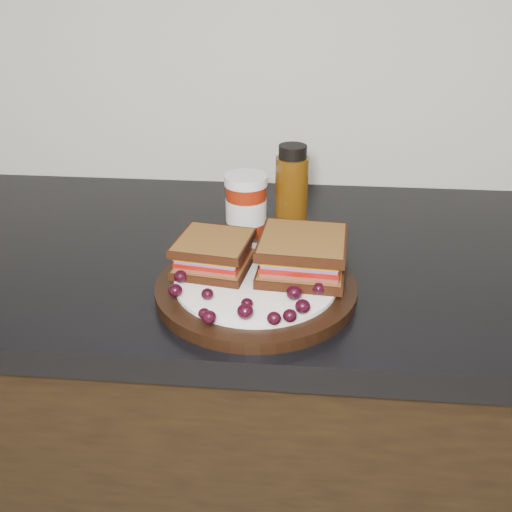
{
  "coord_description": "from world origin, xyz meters",
  "views": [
    {
      "loc": [
        -0.01,
        0.87,
        1.32
      ],
      "look_at": [
        -0.08,
        1.55,
        0.96
      ],
      "focal_mm": 40.0,
      "sensor_mm": 36.0,
      "label": 1
    }
  ],
  "objects": [
    {
      "name": "grape_3",
      "position": [
        -0.12,
        1.44,
        0.93
      ],
      "size": [
        0.02,
        0.02,
        0.02
      ],
      "primitive_type": "ellipsoid",
      "color": "black",
      "rests_on": "plate"
    },
    {
      "name": "condiment_jar",
      "position": [
        -0.11,
        1.75,
        0.95
      ],
      "size": [
        0.09,
        0.09,
        0.1
      ],
      "primitive_type": "cylinder",
      "rotation": [
        0.0,
        0.0,
        0.4
      ],
      "color": "maroon",
      "rests_on": "countertop"
    },
    {
      "name": "grape_16",
      "position": [
        -0.15,
        1.57,
        0.93
      ],
      "size": [
        0.02,
        0.02,
        0.02
      ],
      "primitive_type": "ellipsoid",
      "color": "black",
      "rests_on": "plate"
    },
    {
      "name": "countertop",
      "position": [
        0.0,
        1.7,
        0.88
      ],
      "size": [
        3.98,
        0.6,
        0.04
      ],
      "primitive_type": "cube",
      "color": "black",
      "rests_on": "base_cabinets"
    },
    {
      "name": "grape_21",
      "position": [
        -0.15,
        1.56,
        0.93
      ],
      "size": [
        0.02,
        0.02,
        0.01
      ],
      "primitive_type": "ellipsoid",
      "color": "black",
      "rests_on": "plate"
    },
    {
      "name": "grape_10",
      "position": [
        0.01,
        1.52,
        0.93
      ],
      "size": [
        0.02,
        0.02,
        0.02
      ],
      "primitive_type": "ellipsoid",
      "color": "black",
      "rests_on": "plate"
    },
    {
      "name": "grape_5",
      "position": [
        -0.08,
        1.48,
        0.93
      ],
      "size": [
        0.02,
        0.02,
        0.01
      ],
      "primitive_type": "ellipsoid",
      "color": "black",
      "rests_on": "plate"
    },
    {
      "name": "sandwich_right",
      "position": [
        -0.01,
        1.58,
        0.95
      ],
      "size": [
        0.13,
        0.13,
        0.05
      ],
      "primitive_type": null,
      "rotation": [
        0.0,
        0.0,
        -0.07
      ],
      "color": "brown",
      "rests_on": "plate"
    },
    {
      "name": "grape_19",
      "position": [
        -0.14,
        1.61,
        0.93
      ],
      "size": [
        0.02,
        0.02,
        0.02
      ],
      "primitive_type": "ellipsoid",
      "color": "black",
      "rests_on": "plate"
    },
    {
      "name": "grape_8",
      "position": [
        -0.01,
        1.48,
        0.93
      ],
      "size": [
        0.02,
        0.02,
        0.02
      ],
      "primitive_type": "ellipsoid",
      "color": "black",
      "rests_on": "plate"
    },
    {
      "name": "grape_15",
      "position": [
        -0.12,
        1.58,
        0.93
      ],
      "size": [
        0.02,
        0.02,
        0.02
      ],
      "primitive_type": "ellipsoid",
      "color": "black",
      "rests_on": "plate"
    },
    {
      "name": "grape_20",
      "position": [
        -0.12,
        1.56,
        0.93
      ],
      "size": [
        0.02,
        0.02,
        0.02
      ],
      "primitive_type": "ellipsoid",
      "color": "black",
      "rests_on": "plate"
    },
    {
      "name": "grape_0",
      "position": [
        -0.18,
        1.5,
        0.93
      ],
      "size": [
        0.02,
        0.02,
        0.02
      ],
      "primitive_type": "ellipsoid",
      "color": "black",
      "rests_on": "plate"
    },
    {
      "name": "sandwich_left",
      "position": [
        -0.14,
        1.58,
        0.95
      ],
      "size": [
        0.11,
        0.11,
        0.05
      ],
      "primitive_type": null,
      "rotation": [
        0.0,
        0.0,
        -0.15
      ],
      "color": "brown",
      "rests_on": "plate"
    },
    {
      "name": "plate",
      "position": [
        -0.08,
        1.55,
        0.91
      ],
      "size": [
        0.28,
        0.28,
        0.02
      ],
      "primitive_type": "cylinder",
      "color": "black",
      "rests_on": "countertop"
    },
    {
      "name": "grape_6",
      "position": [
        -0.04,
        1.45,
        0.93
      ],
      "size": [
        0.02,
        0.02,
        0.02
      ],
      "primitive_type": "ellipsoid",
      "color": "black",
      "rests_on": "plate"
    },
    {
      "name": "grape_14",
      "position": [
        -0.13,
        1.62,
        0.93
      ],
      "size": [
        0.02,
        0.02,
        0.01
      ],
      "primitive_type": "ellipsoid",
      "color": "black",
      "rests_on": "plate"
    },
    {
      "name": "grape_13",
      "position": [
        -0.01,
        1.6,
        0.93
      ],
      "size": [
        0.02,
        0.02,
        0.01
      ],
      "primitive_type": "ellipsoid",
      "color": "black",
      "rests_on": "plate"
    },
    {
      "name": "oil_bottle",
      "position": [
        -0.04,
        1.76,
        0.98
      ],
      "size": [
        0.06,
        0.06,
        0.15
      ],
      "primitive_type": "cylinder",
      "rotation": [
        0.0,
        0.0,
        0.13
      ],
      "color": "#4A2A07",
      "rests_on": "countertop"
    },
    {
      "name": "grape_9",
      "position": [
        -0.02,
        1.51,
        0.93
      ],
      "size": [
        0.02,
        0.02,
        0.02
      ],
      "primitive_type": "ellipsoid",
      "color": "black",
      "rests_on": "plate"
    },
    {
      "name": "grape_12",
      "position": [
        0.01,
        1.56,
        0.93
      ],
      "size": [
        0.02,
        0.02,
        0.02
      ],
      "primitive_type": "ellipsoid",
      "color": "black",
      "rests_on": "plate"
    },
    {
      "name": "base_cabinets",
      "position": [
        0.0,
        1.7,
        0.43
      ],
      "size": [
        3.96,
        0.58,
        0.86
      ],
      "primitive_type": "cube",
      "color": "black",
      "rests_on": "ground_plane"
    },
    {
      "name": "grape_1",
      "position": [
        -0.13,
        1.5,
        0.93
      ],
      "size": [
        0.02,
        0.02,
        0.02
      ],
      "primitive_type": "ellipsoid",
      "color": "black",
      "rests_on": "plate"
    },
    {
      "name": "grape_4",
      "position": [
        -0.08,
        1.46,
        0.93
      ],
      "size": [
        0.02,
        0.02,
        0.02
      ],
      "primitive_type": "ellipsoid",
      "color": "black",
      "rests_on": "plate"
    },
    {
      "name": "grape_2",
      "position": [
        -0.13,
        1.45,
        0.93
      ],
      "size": [
        0.02,
        0.02,
        0.01
      ],
      "primitive_type": "ellipsoid",
      "color": "black",
      "rests_on": "plate"
    },
    {
      "name": "grape_7",
      "position": [
        -0.03,
        1.46,
        0.93
      ],
      "size": [
        0.02,
        0.02,
        0.02
      ],
      "primitive_type": "ellipsoid",
      "color": "black",
      "rests_on": "plate"
    },
    {
      "name": "grape_17",
      "position": [
        -0.15,
        1.56,
        0.93
      ],
      "size": [
        0.02,
        0.02,
        0.02
      ],
      "primitive_type": "ellipsoid",
      "color": "black",
      "rests_on": "plate"
    },
    {
      "name": "grape_18",
      "position": [
        -0.18,
        1.54,
        0.93
      ],
      "size": [
        0.02,
        0.02,
        0.02
      ],
      "primitive_type": "ellipsoid",
      "color": "black",
      "rests_on": "plate"
    },
    {
      "name": "grape_11",
      "position": [
        -0.01,
        1.55,
        0.93
      ],
      "size": [
        0.02,
        0.02,
        0.02
      ],
      "primitive_type": "ellipsoid",
      "color": "black",
      "rests_on": "plate"
    }
  ]
}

